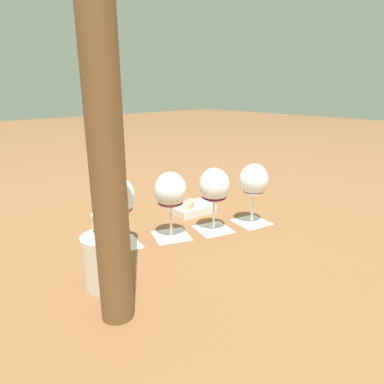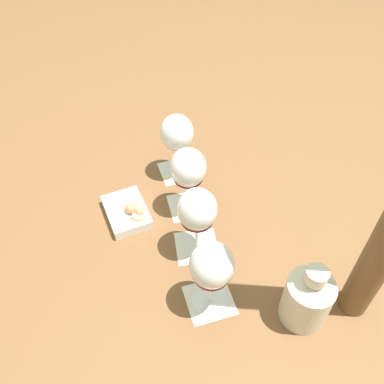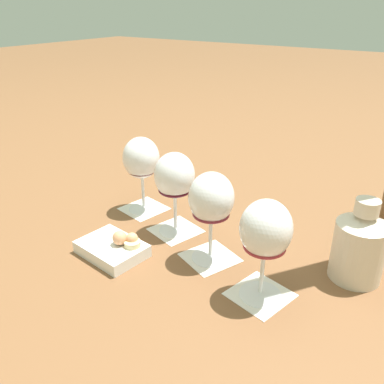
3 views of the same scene
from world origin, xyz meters
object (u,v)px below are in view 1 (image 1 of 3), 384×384
object	(u,v)px
ceramic_vase	(105,255)
wine_glass_2	(214,188)
wine_glass_1	(170,193)
snack_dish	(192,208)
umbrella_pole	(98,48)
wine_glass_3	(254,183)
wine_glass_0	(118,199)

from	to	relation	value
ceramic_vase	wine_glass_2	bearing A→B (deg)	7.75
wine_glass_1	ceramic_vase	world-z (taller)	wine_glass_1
snack_dish	umbrella_pole	world-z (taller)	umbrella_pole
wine_glass_1	wine_glass_2	size ratio (longest dim) A/B	1.00
wine_glass_1	wine_glass_3	bearing A→B (deg)	-19.60
wine_glass_2	umbrella_pole	xyz separation A→B (m)	(-0.41, -0.16, 0.33)
wine_glass_3	snack_dish	distance (m)	0.23
wine_glass_1	ceramic_vase	distance (m)	0.28
wine_glass_3	wine_glass_2	bearing A→B (deg)	162.34
wine_glass_1	wine_glass_3	size ratio (longest dim) A/B	1.00
ceramic_vase	umbrella_pole	xyz separation A→B (m)	(-0.04, -0.11, 0.39)
wine_glass_1	snack_dish	distance (m)	0.22
wine_glass_3	snack_dish	size ratio (longest dim) A/B	1.28
wine_glass_3	ceramic_vase	xyz separation A→B (m)	(-0.50, -0.01, -0.06)
wine_glass_3	umbrella_pole	bearing A→B (deg)	-167.67
wine_glass_0	wine_glass_2	world-z (taller)	same
umbrella_pole	snack_dish	bearing A→B (deg)	33.57
ceramic_vase	snack_dish	world-z (taller)	ceramic_vase
ceramic_vase	snack_dish	distance (m)	0.47
snack_dish	wine_glass_0	bearing A→B (deg)	-170.32
ceramic_vase	umbrella_pole	world-z (taller)	umbrella_pole
wine_glass_0	wine_glass_2	size ratio (longest dim) A/B	1.00
wine_glass_3	umbrella_pole	distance (m)	0.65
wine_glass_0	wine_glass_3	bearing A→B (deg)	-19.64
ceramic_vase	umbrella_pole	bearing A→B (deg)	-109.00
wine_glass_3	ceramic_vase	bearing A→B (deg)	-178.78
wine_glass_2	wine_glass_3	size ratio (longest dim) A/B	1.00
wine_glass_1	ceramic_vase	size ratio (longest dim) A/B	1.14
wine_glass_1	umbrella_pole	world-z (taller)	umbrella_pole
wine_glass_2	ceramic_vase	bearing A→B (deg)	-172.25
wine_glass_0	wine_glass_1	world-z (taller)	same
wine_glass_2	snack_dish	bearing A→B (deg)	72.11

